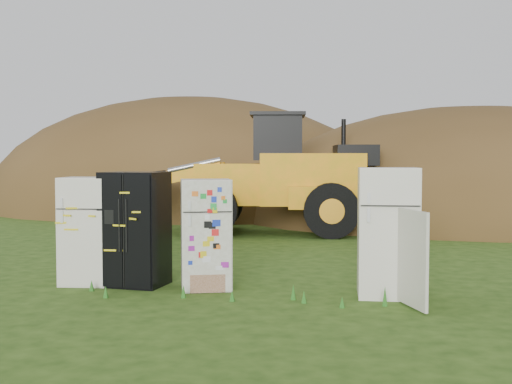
% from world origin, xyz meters
% --- Properties ---
extents(ground, '(120.00, 120.00, 0.00)m').
position_xyz_m(ground, '(0.00, 0.00, 0.00)').
color(ground, '#274412').
rests_on(ground, ground).
extents(fridge_leftmost, '(0.84, 0.82, 1.70)m').
position_xyz_m(fridge_leftmost, '(-2.42, -0.04, 0.85)').
color(fridge_leftmost, silver).
rests_on(fridge_leftmost, ground).
extents(fridge_black_side, '(0.98, 0.80, 1.78)m').
position_xyz_m(fridge_black_side, '(-1.63, 0.00, 0.89)').
color(fridge_black_side, black).
rests_on(fridge_black_side, ground).
extents(fridge_sticker, '(0.94, 0.91, 1.68)m').
position_xyz_m(fridge_sticker, '(-0.47, -0.01, 0.84)').
color(fridge_sticker, silver).
rests_on(fridge_sticker, ground).
extents(fridge_open_door, '(0.91, 0.85, 1.86)m').
position_xyz_m(fridge_open_door, '(2.26, 0.03, 0.93)').
color(fridge_open_door, silver).
rests_on(fridge_open_door, ground).
extents(wheel_loader, '(6.97, 3.79, 3.19)m').
position_xyz_m(wheel_loader, '(-1.48, 7.28, 1.60)').
color(wheel_loader, orange).
rests_on(wheel_loader, ground).
extents(dirt_mound_right, '(14.82, 10.87, 7.30)m').
position_xyz_m(dirt_mound_right, '(4.68, 12.03, 0.00)').
color(dirt_mound_right, '#4A3317').
rests_on(dirt_mound_right, ground).
extents(dirt_mound_left, '(16.29, 12.22, 8.80)m').
position_xyz_m(dirt_mound_left, '(-5.65, 14.77, 0.00)').
color(dirt_mound_left, '#4A3317').
rests_on(dirt_mound_left, ground).
extents(dirt_mound_back, '(18.59, 12.39, 5.72)m').
position_xyz_m(dirt_mound_back, '(-0.50, 18.18, 0.00)').
color(dirt_mound_back, '#4A3317').
rests_on(dirt_mound_back, ground).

